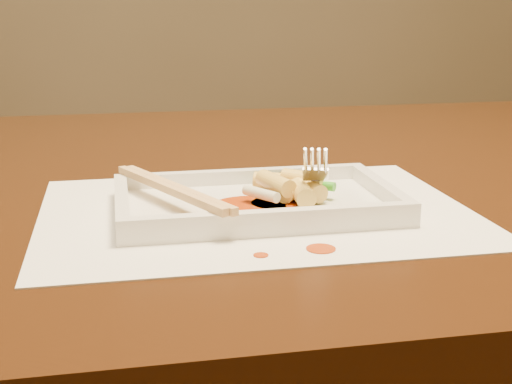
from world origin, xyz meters
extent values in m
cube|color=black|center=(0.00, 0.00, 0.73)|extent=(1.40, 0.90, 0.04)
cube|color=white|center=(-0.02, -0.18, 0.75)|extent=(0.40, 0.30, 0.00)
cylinder|color=#B23405|center=(0.01, -0.29, 0.75)|extent=(0.02, 0.02, 0.00)
cylinder|color=#B23405|center=(-0.04, -0.30, 0.75)|extent=(0.01, 0.01, 0.00)
cube|color=white|center=(-0.02, -0.18, 0.76)|extent=(0.26, 0.16, 0.01)
cube|color=white|center=(-0.02, -0.10, 0.77)|extent=(0.26, 0.01, 0.01)
cube|color=white|center=(-0.02, -0.25, 0.77)|extent=(0.26, 0.01, 0.01)
cube|color=white|center=(-0.15, -0.18, 0.77)|extent=(0.01, 0.14, 0.01)
cube|color=white|center=(0.10, -0.18, 0.77)|extent=(0.01, 0.14, 0.01)
cube|color=black|center=(0.01, -0.14, 0.77)|extent=(0.05, 0.04, 0.01)
cylinder|color=#EAEACC|center=(-0.02, -0.19, 0.77)|extent=(0.03, 0.04, 0.01)
cylinder|color=#2A9918|center=(0.02, -0.16, 0.77)|extent=(0.07, 0.06, 0.01)
cube|color=tan|center=(-0.10, -0.18, 0.78)|extent=(0.09, 0.17, 0.01)
cube|color=tan|center=(-0.10, -0.18, 0.78)|extent=(0.09, 0.17, 0.01)
cylinder|color=#B23405|center=(-0.01, -0.19, 0.76)|extent=(0.04, 0.04, 0.00)
cylinder|color=#B23405|center=(-0.03, -0.19, 0.76)|extent=(0.07, 0.07, 0.00)
cylinder|color=#FEE776|center=(0.02, -0.17, 0.77)|extent=(0.05, 0.05, 0.02)
cylinder|color=#FEE776|center=(0.03, -0.17, 0.77)|extent=(0.03, 0.05, 0.02)
cylinder|color=#FEE776|center=(0.03, -0.16, 0.78)|extent=(0.04, 0.04, 0.02)
cylinder|color=#FEE776|center=(0.01, -0.15, 0.77)|extent=(0.05, 0.04, 0.02)
cylinder|color=#FEE776|center=(0.02, -0.19, 0.77)|extent=(0.02, 0.04, 0.02)
cylinder|color=#FEE776|center=(0.00, -0.17, 0.78)|extent=(0.03, 0.05, 0.02)
camera|label=1|loc=(-0.15, -0.81, 0.95)|focal=50.00mm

